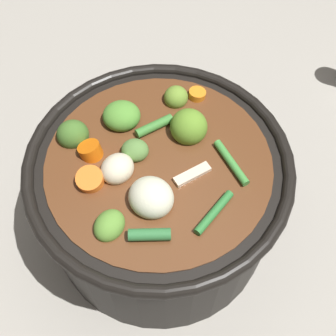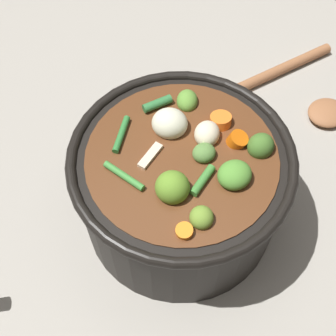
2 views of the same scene
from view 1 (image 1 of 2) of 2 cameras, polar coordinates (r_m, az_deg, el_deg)
name	(u,v)px [view 1 (image 1 of 2)]	position (r m, az deg, el deg)	size (l,w,h in m)	color
ground_plane	(161,223)	(0.54, -0.99, -7.36)	(1.10, 1.10, 0.00)	#9E998E
cooking_pot	(159,193)	(0.47, -1.17, -3.40)	(0.27, 0.27, 0.17)	black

